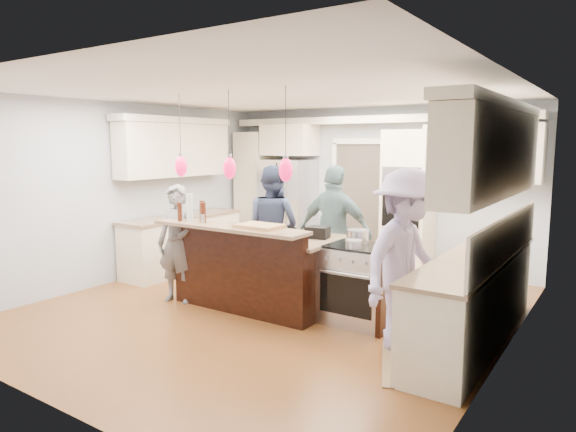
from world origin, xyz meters
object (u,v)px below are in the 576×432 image
island_range (361,285)px  kitchen_island (260,267)px  person_far_left (273,227)px  person_bar_end (178,244)px  refrigerator (288,209)px

island_range → kitchen_island: bearing=-176.9°
kitchen_island → person_far_left: (-0.35, 0.78, 0.40)m
kitchen_island → person_bar_end: size_ratio=1.35×
refrigerator → island_range: 3.71m
kitchen_island → island_range: (1.41, 0.08, -0.03)m
refrigerator → person_bar_end: (0.34, -3.09, -0.12)m
island_range → person_bar_end: size_ratio=0.59×
island_range → person_far_left: (-1.76, 0.70, 0.43)m
island_range → person_far_left: bearing=158.2°
refrigerator → person_bar_end: size_ratio=1.15×
kitchen_island → person_far_left: bearing=114.1°
kitchen_island → person_bar_end: 1.14m
refrigerator → kitchen_island: bearing=-63.1°
person_far_left → kitchen_island: bearing=120.7°
island_range → person_bar_end: bearing=-165.9°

